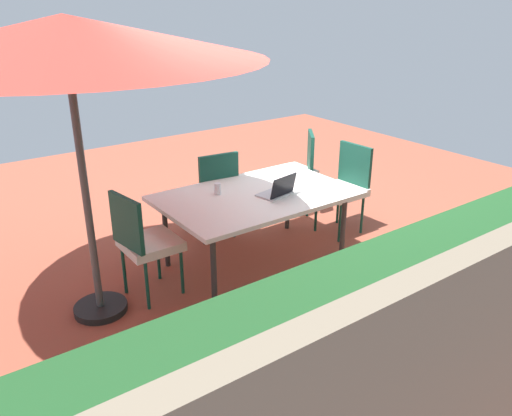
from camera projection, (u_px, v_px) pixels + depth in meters
name	position (u px, v px, depth m)	size (l,w,h in m)	color
ground_plane	(256.00, 262.00, 5.21)	(10.00, 10.00, 0.02)	#9E4C38
hedge_row	(458.00, 317.00, 3.33)	(6.30, 0.72, 1.11)	#1E4C23
dining_table	(256.00, 199.00, 4.95)	(1.81, 1.18, 0.72)	white
patio_umbrella	(65.00, 39.00, 3.55)	(2.82, 2.82, 2.36)	#4C4C4C
chair_south	(213.00, 189.00, 5.53)	(0.47, 0.48, 0.98)	silver
chair_southwest	(298.00, 168.00, 6.23)	(0.58, 0.58, 0.98)	silver
chair_east	(144.00, 239.00, 4.40)	(0.49, 0.48, 0.98)	silver
chair_west	(345.00, 185.00, 5.67)	(0.47, 0.46, 0.98)	silver
laptop	(278.00, 191.00, 4.87)	(0.36, 0.30, 0.21)	#B7B7BC
cup	(218.00, 189.00, 4.90)	(0.06, 0.06, 0.11)	white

